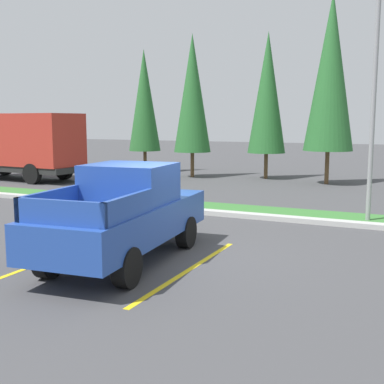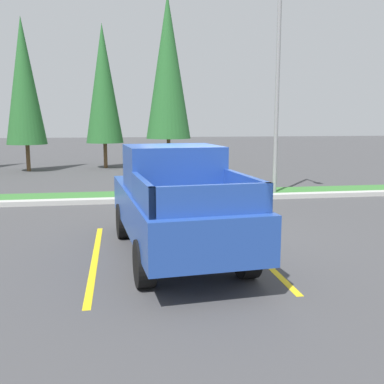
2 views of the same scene
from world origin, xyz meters
TOP-DOWN VIEW (x-y plane):
  - ground_plane at (0.00, 0.00)m, footprint 120.00×120.00m
  - parking_line_near at (-2.24, -0.80)m, footprint 0.12×4.80m
  - parking_line_far at (0.86, -0.80)m, footprint 0.12×4.80m
  - curb_strip at (0.00, 5.00)m, footprint 56.00×0.40m
  - grass_median at (0.00, 6.10)m, footprint 56.00×1.80m
  - pickup_truck_main at (-0.70, -0.75)m, footprint 2.37×5.38m
  - cargo_truck_distant at (-13.62, 9.87)m, footprint 6.92×2.83m
  - street_light at (3.66, 5.76)m, footprint 0.24×1.49m
  - cypress_tree_leftmost at (-9.94, 15.88)m, footprint 1.86×1.86m
  - cypress_tree_left_inner at (-6.32, 14.77)m, footprint 1.98×1.98m
  - cypress_tree_center at (-2.47, 15.75)m, footprint 1.97×1.97m
  - cypress_tree_right_inner at (0.88, 14.75)m, footprint 2.34×2.34m

SIDE VIEW (x-z plane):
  - ground_plane at x=0.00m, z-range 0.00..0.00m
  - parking_line_near at x=-2.24m, z-range 0.00..0.01m
  - parking_line_far at x=0.86m, z-range 0.00..0.01m
  - grass_median at x=0.00m, z-range 0.00..0.06m
  - curb_strip at x=0.00m, z-range 0.00..0.15m
  - pickup_truck_main at x=-0.70m, z-range -0.01..2.09m
  - cargo_truck_distant at x=-13.62m, z-range 0.15..3.55m
  - cypress_tree_leftmost at x=-9.94m, z-range 0.64..7.80m
  - street_light at x=3.66m, z-range 0.56..8.01m
  - cypress_tree_center at x=-2.47m, z-range 0.67..8.27m
  - cypress_tree_left_inner at x=-6.32m, z-range 0.68..8.30m
  - cypress_tree_right_inner at x=0.88m, z-range 0.80..9.80m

